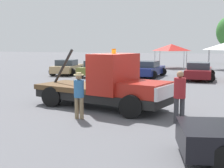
% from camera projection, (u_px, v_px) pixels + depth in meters
% --- Properties ---
extents(ground_plane, '(160.00, 160.00, 0.00)m').
position_uv_depth(ground_plane, '(101.00, 108.00, 13.49)').
color(ground_plane, slate).
extents(tow_truck, '(6.38, 3.48, 2.54)m').
position_uv_depth(tow_truck, '(108.00, 86.00, 13.16)').
color(tow_truck, black).
rests_on(tow_truck, ground).
extents(person_near_truck, '(0.41, 0.41, 1.82)m').
position_uv_depth(person_near_truck, '(180.00, 93.00, 10.72)').
color(person_near_truck, '#38383D').
rests_on(person_near_truck, ground).
extents(person_at_hood, '(0.38, 0.38, 1.71)m').
position_uv_depth(person_at_hood, '(79.00, 92.00, 11.36)').
color(person_at_hood, '#847051').
rests_on(person_at_hood, ground).
extents(parked_car_tan, '(2.73, 4.47, 1.34)m').
position_uv_depth(parked_car_tan, '(67.00, 67.00, 28.03)').
color(parked_car_tan, tan).
rests_on(parked_car_tan, ground).
extents(parked_car_olive, '(2.82, 4.47, 1.34)m').
position_uv_depth(parked_car_olive, '(98.00, 69.00, 26.42)').
color(parked_car_olive, olive).
rests_on(parked_car_olive, ground).
extents(parked_car_navy, '(2.65, 4.53, 1.34)m').
position_uv_depth(parked_car_navy, '(148.00, 69.00, 25.84)').
color(parked_car_navy, navy).
rests_on(parked_car_navy, ground).
extents(parked_car_maroon, '(2.49, 4.72, 1.34)m').
position_uv_depth(parked_car_maroon, '(199.00, 71.00, 23.99)').
color(parked_car_maroon, maroon).
rests_on(parked_car_maroon, ground).
extents(canopy_tent_red, '(3.24, 3.24, 2.72)m').
position_uv_depth(canopy_tent_red, '(171.00, 47.00, 35.43)').
color(canopy_tent_red, '#9E9EA3').
rests_on(canopy_tent_red, ground).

